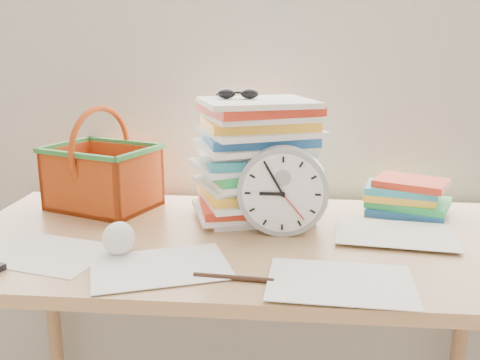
# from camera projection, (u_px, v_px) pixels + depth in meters

# --- Properties ---
(curtain) EXTENTS (2.40, 0.01, 2.50)m
(curtain) POSITION_uv_depth(u_px,v_px,m) (253.00, 12.00, 1.54)
(curtain) COLOR beige
(curtain) RESTS_ON room_shell
(desk) EXTENTS (1.40, 0.70, 0.75)m
(desk) POSITION_uv_depth(u_px,v_px,m) (242.00, 265.00, 1.33)
(desk) COLOR #A97F4F
(desk) RESTS_ON ground
(paper_stack) EXTENTS (0.39, 0.36, 0.32)m
(paper_stack) POSITION_uv_depth(u_px,v_px,m) (256.00, 159.00, 1.43)
(paper_stack) COLOR white
(paper_stack) RESTS_ON desk
(clock) EXTENTS (0.22, 0.04, 0.22)m
(clock) POSITION_uv_depth(u_px,v_px,m) (283.00, 191.00, 1.30)
(clock) COLOR #96999B
(clock) RESTS_ON desk
(sunglasses) EXTENTS (0.13, 0.11, 0.03)m
(sunglasses) POSITION_uv_depth(u_px,v_px,m) (238.00, 94.00, 1.40)
(sunglasses) COLOR black
(sunglasses) RESTS_ON paper_stack
(book_stack) EXTENTS (0.28, 0.25, 0.10)m
(book_stack) POSITION_uv_depth(u_px,v_px,m) (405.00, 195.00, 1.49)
(book_stack) COLOR white
(book_stack) RESTS_ON desk
(basket) EXTENTS (0.35, 0.31, 0.29)m
(basket) POSITION_uv_depth(u_px,v_px,m) (102.00, 159.00, 1.52)
(basket) COLOR #C34913
(basket) RESTS_ON desk
(crumpled_ball) EXTENTS (0.08, 0.08, 0.08)m
(crumpled_ball) POSITION_uv_depth(u_px,v_px,m) (119.00, 238.00, 1.20)
(crumpled_ball) COLOR white
(crumpled_ball) RESTS_ON desk
(pen) EXTENTS (0.16, 0.03, 0.01)m
(pen) POSITION_uv_depth(u_px,v_px,m) (233.00, 278.00, 1.07)
(pen) COLOR black
(pen) RESTS_ON desk
(scattered_papers) EXTENTS (1.26, 0.42, 0.02)m
(scattered_papers) POSITION_uv_depth(u_px,v_px,m) (242.00, 235.00, 1.31)
(scattered_papers) COLOR white
(scattered_papers) RESTS_ON desk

